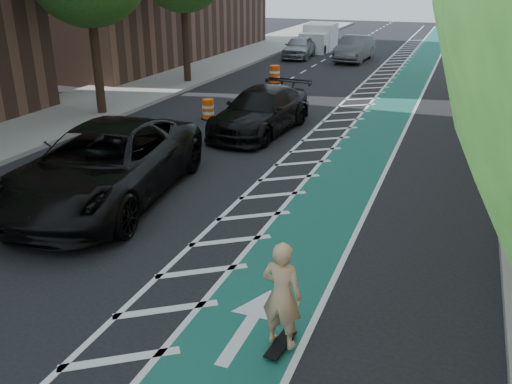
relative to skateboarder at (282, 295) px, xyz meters
The scene contains 16 objects.
ground 4.91m from the skateboarder, 140.27° to the left, with size 120.00×120.00×0.00m, color black.
bike_lane 13.13m from the skateboarder, 93.06° to the left, with size 2.00×90.00×0.01m, color #185549.
buffer_strip 13.29m from the skateboarder, 99.55° to the left, with size 1.40×90.00×0.01m, color silver.
sidewalk_left 18.60m from the skateboarder, 135.27° to the left, with size 5.00×90.00×0.15m, color gray.
curb_right 13.53m from the skateboarder, 75.63° to the left, with size 0.12×90.00×0.16m, color gray.
curb_left 16.95m from the skateboarder, 129.43° to the left, with size 0.12×90.00×0.16m, color gray.
skateboard 0.90m from the skateboarder, 90.00° to the right, with size 0.31×0.81×0.11m.
skateboarder is the anchor object (origin of this frame).
suv_near 7.37m from the skateboarder, 145.91° to the left, with size 3.18×6.89×1.92m, color black.
suv_far 12.46m from the skateboarder, 111.98° to the left, with size 2.21×5.44×1.58m, color black.
car_silver 31.27m from the skateboarder, 106.31° to the left, with size 1.75×4.35×1.48m, color #999A9E.
car_grey 30.43m from the skateboarder, 99.37° to the left, with size 1.71×4.91×1.62m, color #58585D.
box_truck 35.30m from the skateboarder, 103.97° to the left, with size 2.18×4.60×1.89m.
barrel_a 9.15m from the skateboarder, 138.30° to the left, with size 0.63×0.63×0.85m.
barrel_b 14.55m from the skateboarder, 120.14° to the left, with size 0.58×0.58×0.79m.
barrel_c 21.95m from the skateboarder, 109.45° to the left, with size 0.69×0.69×0.94m.
Camera 1 is at (5.82, -9.67, 5.46)m, focal length 38.00 mm.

